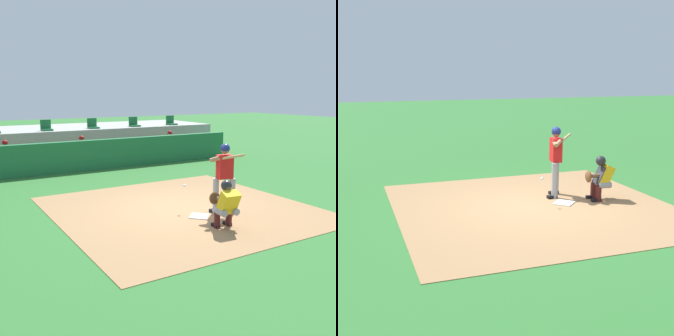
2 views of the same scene
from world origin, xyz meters
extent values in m
plane|color=#2D6B2D|center=(0.00, 0.00, 0.00)|extent=(80.00, 80.00, 0.00)
cube|color=#9E754C|center=(0.00, 0.00, 0.01)|extent=(6.40, 6.40, 0.01)
cube|color=white|center=(0.00, -0.80, 0.02)|extent=(0.62, 0.62, 0.02)
cylinder|color=#99999E|center=(0.52, -0.78, 0.46)|extent=(0.15, 0.15, 0.92)
cylinder|color=#99999E|center=(0.88, -0.99, 0.46)|extent=(0.15, 0.15, 0.92)
cube|color=red|center=(0.70, -0.89, 1.22)|extent=(0.41, 0.30, 0.60)
sphere|color=#996B4C|center=(0.70, -0.89, 1.65)|extent=(0.21, 0.21, 0.21)
sphere|color=navy|center=(0.70, -0.89, 1.68)|extent=(0.24, 0.24, 0.24)
cylinder|color=#996B4C|center=(0.43, -0.82, 1.43)|extent=(0.23, 0.26, 0.17)
cylinder|color=#996B4C|center=(0.63, -0.80, 1.43)|extent=(0.57, 0.24, 0.18)
cylinder|color=tan|center=(0.63, -1.05, 1.48)|extent=(0.59, 0.69, 0.24)
cube|color=black|center=(0.52, -0.72, 0.04)|extent=(0.14, 0.27, 0.09)
cube|color=black|center=(0.87, -0.93, 0.04)|extent=(0.14, 0.27, 0.09)
cylinder|color=gray|center=(-0.14, -1.83, 0.42)|extent=(0.19, 0.33, 0.16)
cylinder|color=#4C1919|center=(-0.13, -1.68, 0.21)|extent=(0.14, 0.14, 0.42)
cube|color=black|center=(-0.12, -1.62, 0.04)|extent=(0.13, 0.25, 0.08)
cylinder|color=gray|center=(0.17, -1.86, 0.42)|extent=(0.19, 0.33, 0.16)
cylinder|color=#4C1919|center=(0.19, -1.71, 0.21)|extent=(0.14, 0.14, 0.42)
cube|color=black|center=(0.19, -1.65, 0.04)|extent=(0.13, 0.25, 0.08)
cube|color=gold|center=(0.01, -1.89, 0.64)|extent=(0.44, 0.47, 0.57)
cube|color=#2D2D33|center=(0.02, -1.77, 0.64)|extent=(0.40, 0.29, 0.45)
sphere|color=brown|center=(0.02, -1.81, 0.98)|extent=(0.21, 0.21, 0.21)
sphere|color=#232328|center=(0.02, -1.79, 1.00)|extent=(0.25, 0.25, 0.25)
cylinder|color=brown|center=(-0.01, -1.66, 0.64)|extent=(0.14, 0.46, 0.10)
ellipsoid|color=brown|center=(-0.03, -1.44, 0.64)|extent=(0.29, 0.15, 0.30)
sphere|color=white|center=(-0.04, -0.19, 0.69)|extent=(0.07, 0.07, 0.07)
camera|label=1|loc=(-5.52, -8.47, 3.01)|focal=42.29mm
camera|label=2|loc=(-9.74, 4.13, 3.20)|focal=49.35mm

